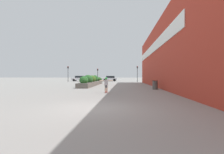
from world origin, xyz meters
TOP-DOWN VIEW (x-y plane):
  - ground_plane at (0.00, 0.00)m, footprint 300.00×300.00m
  - building_wall_right at (5.70, 11.90)m, footprint 0.67×38.40m
  - planter_box at (-3.39, 18.57)m, footprint 1.55×13.43m
  - skateboard at (-0.08, 6.91)m, footprint 0.31×0.65m
  - skateboarder at (-0.08, 6.91)m, footprint 1.12×0.27m
  - trash_bin at (4.68, 10.95)m, footprint 0.57×0.57m
  - car_leftmost at (-2.35, 39.72)m, footprint 4.06×2.01m
  - car_center_left at (-10.67, 39.00)m, footprint 4.16×1.98m
  - traffic_light_left at (-4.72, 32.65)m, footprint 0.28×0.30m
  - traffic_light_right at (4.49, 32.92)m, footprint 0.28×0.30m
  - traffic_light_far_left at (-11.84, 32.87)m, footprint 0.28×0.30m

SIDE VIEW (x-z plane):
  - ground_plane at x=0.00m, z-range 0.00..0.00m
  - skateboard at x=-0.08m, z-range 0.02..0.12m
  - trash_bin at x=4.68m, z-range 0.00..0.93m
  - planter_box at x=-3.39m, z-range -0.22..1.34m
  - car_center_left at x=-10.67m, z-range 0.03..1.50m
  - car_leftmost at x=-2.35m, z-range 0.05..1.49m
  - skateboarder at x=-0.08m, z-range 0.22..1.43m
  - traffic_light_left at x=-4.72m, z-range 0.59..3.71m
  - traffic_light_right at x=4.49m, z-range 0.65..4.34m
  - traffic_light_far_left at x=-11.84m, z-range 0.65..4.36m
  - building_wall_right at x=5.70m, z-range 0.01..7.92m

